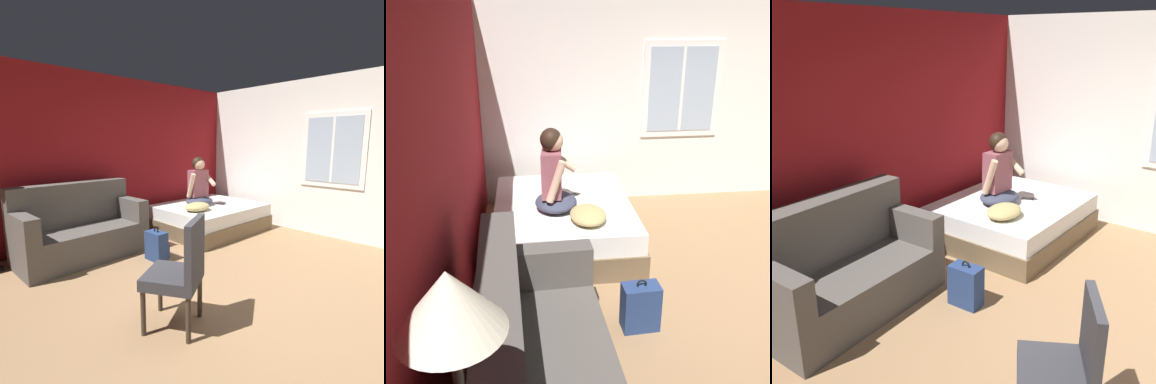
{
  "view_description": "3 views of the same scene",
  "coord_description": "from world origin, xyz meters",
  "views": [
    {
      "loc": [
        -2.43,
        -1.62,
        1.6
      ],
      "look_at": [
        0.81,
        1.8,
        0.83
      ],
      "focal_mm": 28.0,
      "sensor_mm": 36.0,
      "label": 1
    },
    {
      "loc": [
        -3.02,
        2.44,
        2.42
      ],
      "look_at": [
        0.51,
        2.02,
        0.99
      ],
      "focal_mm": 42.0,
      "sensor_mm": 36.0,
      "label": 2
    },
    {
      "loc": [
        -2.99,
        -0.69,
        2.4
      ],
      "look_at": [
        0.42,
        1.99,
        0.91
      ],
      "focal_mm": 42.0,
      "sensor_mm": 36.0,
      "label": 3
    }
  ],
  "objects": [
    {
      "name": "backpack",
      "position": [
        -0.06,
        1.58,
        0.19
      ],
      "size": [
        0.25,
        0.31,
        0.46
      ],
      "color": "navy",
      "rests_on": "ground"
    },
    {
      "name": "wall_back_accent",
      "position": [
        0.0,
        3.09,
        1.35
      ],
      "size": [
        10.43,
        0.16,
        2.7
      ],
      "primitive_type": "cube",
      "color": "maroon",
      "rests_on": "ground"
    },
    {
      "name": "person_seated",
      "position": [
        1.34,
        2.18,
        0.84
      ],
      "size": [
        0.56,
        0.49,
        0.88
      ],
      "color": "#383D51",
      "rests_on": "bed"
    },
    {
      "name": "side_chair",
      "position": [
        -0.84,
        0.2,
        0.53
      ],
      "size": [
        0.63,
        0.63,
        0.98
      ],
      "color": "#382D23",
      "rests_on": "ground"
    },
    {
      "name": "throw_pillow",
      "position": [
        0.99,
        1.86,
        0.55
      ],
      "size": [
        0.5,
        0.38,
        0.14
      ],
      "primitive_type": "ellipsoid",
      "rotation": [
        0.0,
        0.0,
        0.05
      ],
      "color": "tan",
      "rests_on": "bed"
    },
    {
      "name": "cell_phone",
      "position": [
        1.68,
        1.96,
        0.48
      ],
      "size": [
        0.12,
        0.16,
        0.01
      ],
      "primitive_type": "cube",
      "rotation": [
        0.0,
        0.0,
        0.42
      ],
      "color": "black",
      "rests_on": "bed"
    },
    {
      "name": "ground_plane",
      "position": [
        0.0,
        0.0,
        0.0
      ],
      "size": [
        40.0,
        40.0,
        0.0
      ],
      "primitive_type": "plane",
      "color": "#93704C"
    },
    {
      "name": "couch",
      "position": [
        -0.78,
        2.42,
        0.39
      ],
      "size": [
        1.74,
        0.9,
        1.04
      ],
      "color": "#514C47",
      "rests_on": "ground"
    },
    {
      "name": "bed",
      "position": [
        1.51,
        2.08,
        0.24
      ],
      "size": [
        1.85,
        1.52,
        0.48
      ],
      "color": "brown",
      "rests_on": "ground"
    }
  ]
}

